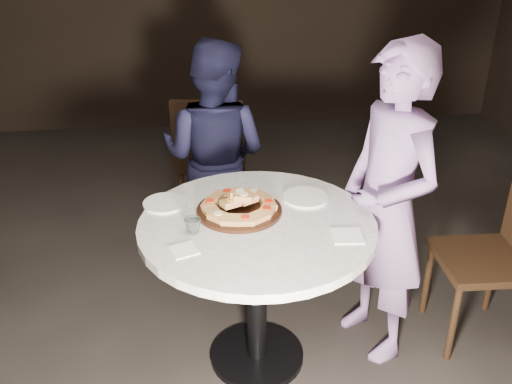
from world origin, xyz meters
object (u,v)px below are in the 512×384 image
Objects in this scene: focaccia_pile at (239,204)px; chair_far at (211,154)px; chair_right at (503,248)px; serving_board at (239,210)px; diner_navy at (214,156)px; diner_teal at (387,208)px; water_glass at (193,226)px; table at (257,250)px.

chair_far reaches higher than focaccia_pile.
chair_right is (1.48, -1.32, -0.03)m from chair_far.
chair_far is at bearing -130.39° from chair_right.
diner_navy is (-0.08, 0.91, -0.11)m from serving_board.
chair_right reaches higher than focaccia_pile.
diner_teal reaches higher than diner_navy.
focaccia_pile reaches higher than water_glass.
serving_board reaches higher than table.
water_glass is 0.07× the size of chair_far.
chair_right is at bearing 3.36° from table.
water_glass is (-0.22, -0.17, 0.03)m from serving_board.
table is 0.76× the size of diner_teal.
water_glass is 1.50m from chair_far.
focaccia_pile is 0.92m from diner_navy.
diner_navy reaches higher than focaccia_pile.
serving_board is 0.43× the size of chair_right.
serving_board is at bearing -111.45° from diner_teal.
diner_navy is at bearing 100.23° from chair_far.
chair_right reaches higher than water_glass.
focaccia_pile is 0.73m from diner_teal.
focaccia_pile is at bearing 70.94° from serving_board.
chair_far is 1.57m from diner_teal.
chair_far reaches higher than serving_board.
water_glass is at bearing 107.70° from diner_navy.
water_glass is 1.64m from chair_right.
diner_teal is (0.73, -0.02, -0.02)m from serving_board.
table is 1.02m from diner_navy.
serving_board is 1.12× the size of focaccia_pile.
focaccia_pile is 0.28m from water_glass.
focaccia_pile is 1.33m from chair_far.
chair_far is 0.62× the size of diner_teal.
table is at bearing -53.78° from focaccia_pile.
chair_right is 0.65× the size of diner_navy.
chair_right is (1.60, 0.14, -0.32)m from water_glass.
focaccia_pile is 4.83× the size of water_glass.
chair_far reaches higher than table.
diner_navy is at bearing -121.14° from chair_right.
chair_far reaches higher than water_glass.
water_glass is at bearing -142.83° from focaccia_pile.
chair_right is 1.74m from diner_navy.
water_glass is 1.09m from diner_navy.
diner_teal is at bearing 6.91° from table.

